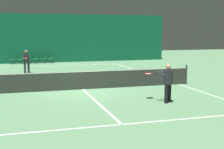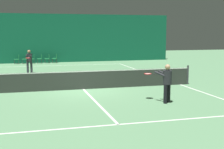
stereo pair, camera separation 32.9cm
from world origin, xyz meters
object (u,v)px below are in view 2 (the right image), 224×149
object	(u,v)px
courtside_chair_2	(33,58)
player_near	(166,80)
tennis_net	(83,79)
player_far	(29,60)
courtside_chair_5	(55,58)
courtside_chair_1	(25,58)
courtside_chair_0	(17,59)
courtside_chair_3	(40,58)
courtside_chair_4	(48,58)

from	to	relation	value
courtside_chair_2	player_near	bearing A→B (deg)	15.39
tennis_net	player_far	bearing A→B (deg)	109.84
courtside_chair_2	courtside_chair_5	xyz separation A→B (m)	(2.07, 0.00, 0.00)
courtside_chair_5	courtside_chair_1	bearing A→B (deg)	-90.00
courtside_chair_0	courtside_chair_5	world-z (taller)	same
courtside_chair_3	courtside_chair_4	xyz separation A→B (m)	(0.69, 0.00, 0.00)
player_near	player_far	xyz separation A→B (m)	(-5.40, 11.22, 0.03)
courtside_chair_3	courtside_chair_2	bearing A→B (deg)	-90.00
player_near	courtside_chair_0	xyz separation A→B (m)	(-6.43, 18.35, -0.46)
tennis_net	courtside_chair_5	xyz separation A→B (m)	(-0.19, 14.38, -0.03)
player_near	tennis_net	bearing A→B (deg)	1.72
player_far	courtside_chair_2	bearing A→B (deg)	-177.76
tennis_net	courtside_chair_0	bearing A→B (deg)	104.24
player_far	courtside_chair_4	size ratio (longest dim) A/B	1.98
courtside_chair_3	courtside_chair_4	world-z (taller)	same
courtside_chair_5	player_near	bearing A→B (deg)	9.22
courtside_chair_0	courtside_chair_3	size ratio (longest dim) A/B	1.00
player_near	courtside_chair_5	bearing A→B (deg)	-24.13
player_near	courtside_chair_0	world-z (taller)	player_near
tennis_net	courtside_chair_5	bearing A→B (deg)	90.77
courtside_chair_0	courtside_chair_5	distance (m)	3.45
courtside_chair_2	courtside_chair_4	xyz separation A→B (m)	(1.38, 0.00, 0.00)
courtside_chair_4	courtside_chair_1	bearing A→B (deg)	-90.00
tennis_net	courtside_chair_3	xyz separation A→B (m)	(-1.58, 14.38, -0.03)
courtside_chair_2	courtside_chair_4	distance (m)	1.38
tennis_net	player_far	xyz separation A→B (m)	(-2.62, 7.26, 0.46)
player_near	courtside_chair_4	size ratio (longest dim) A/B	1.92
courtside_chair_1	courtside_chair_3	distance (m)	1.38
tennis_net	courtside_chair_3	world-z (taller)	tennis_net
courtside_chair_1	courtside_chair_4	xyz separation A→B (m)	(2.07, 0.00, 0.00)
courtside_chair_0	courtside_chair_4	distance (m)	2.76
courtside_chair_2	courtside_chair_3	bearing A→B (deg)	90.00
player_near	courtside_chair_5	size ratio (longest dim) A/B	1.92
courtside_chair_0	courtside_chair_1	bearing A→B (deg)	90.00
courtside_chair_5	courtside_chair_2	bearing A→B (deg)	-90.00
tennis_net	courtside_chair_4	xyz separation A→B (m)	(-0.89, 14.38, -0.03)
courtside_chair_1	courtside_chair_5	size ratio (longest dim) A/B	1.00
tennis_net	courtside_chair_3	distance (m)	14.47
tennis_net	courtside_chair_0	distance (m)	14.84
player_far	courtside_chair_0	xyz separation A→B (m)	(-1.03, 7.12, -0.48)
tennis_net	courtside_chair_2	bearing A→B (deg)	98.96
courtside_chair_2	courtside_chair_3	world-z (taller)	same
tennis_net	courtside_chair_1	xyz separation A→B (m)	(-2.96, 14.38, -0.03)
courtside_chair_0	tennis_net	bearing A→B (deg)	14.24
player_near	courtside_chair_1	bearing A→B (deg)	-15.97
player_far	courtside_chair_3	world-z (taller)	player_far
courtside_chair_0	courtside_chair_1	xyz separation A→B (m)	(0.69, 0.00, 0.00)
courtside_chair_0	courtside_chair_1	distance (m)	0.69
courtside_chair_2	courtside_chair_0	bearing A→B (deg)	-90.00
tennis_net	player_near	bearing A→B (deg)	-54.93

